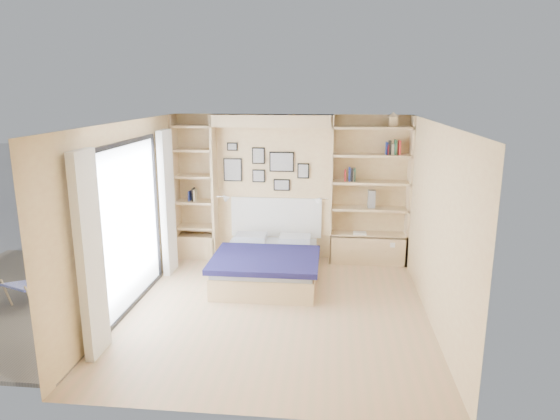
# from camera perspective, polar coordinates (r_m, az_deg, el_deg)

# --- Properties ---
(ground) EXTENTS (4.50, 4.50, 0.00)m
(ground) POSITION_cam_1_polar(r_m,az_deg,el_deg) (6.86, -0.44, -11.40)
(ground) COLOR tan
(ground) RESTS_ON ground
(room_shell) EXTENTS (4.50, 4.50, 4.50)m
(room_shell) POSITION_cam_1_polar(r_m,az_deg,el_deg) (7.99, -1.99, 0.41)
(room_shell) COLOR #E5C789
(room_shell) RESTS_ON ground
(bed) EXTENTS (1.58, 2.11, 1.07)m
(bed) POSITION_cam_1_polar(r_m,az_deg,el_deg) (7.81, -1.35, -6.13)
(bed) COLOR #E2C28A
(bed) RESTS_ON ground
(photo_gallery) EXTENTS (1.48, 0.02, 0.82)m
(photo_gallery) POSITION_cam_1_polar(r_m,az_deg,el_deg) (8.58, -1.82, 4.92)
(photo_gallery) COLOR black
(photo_gallery) RESTS_ON ground
(reading_lamps) EXTENTS (1.92, 0.12, 0.15)m
(reading_lamps) POSITION_cam_1_polar(r_m,az_deg,el_deg) (8.43, -0.97, 1.29)
(reading_lamps) COLOR silver
(reading_lamps) RESTS_ON ground
(shelf_decor) EXTENTS (3.55, 0.23, 2.03)m
(shelf_decor) POSITION_cam_1_polar(r_m,az_deg,el_deg) (8.35, 8.72, 5.14)
(shelf_decor) COLOR #A51E1E
(shelf_decor) RESTS_ON ground
(deck) EXTENTS (3.20, 4.00, 0.05)m
(deck) POSITION_cam_1_polar(r_m,az_deg,el_deg) (8.07, -27.13, -9.05)
(deck) COLOR #776957
(deck) RESTS_ON ground
(deck_chair) EXTENTS (0.79, 0.99, 0.86)m
(deck_chair) POSITION_cam_1_polar(r_m,az_deg,el_deg) (7.74, -25.31, -6.50)
(deck_chair) COLOR tan
(deck_chair) RESTS_ON ground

